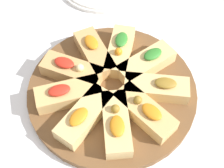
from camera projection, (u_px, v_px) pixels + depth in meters
ground_plane at (112, 93)px, 0.68m from camera, size 3.00×3.00×0.00m
serving_board at (112, 90)px, 0.68m from camera, size 0.36×0.36×0.02m
focaccia_slice_0 at (157, 88)px, 0.65m from camera, size 0.14×0.12×0.04m
focaccia_slice_1 at (146, 63)px, 0.69m from camera, size 0.08×0.14×0.04m
focaccia_slice_2 at (120, 50)px, 0.71m from camera, size 0.11×0.14×0.05m
focaccia_slice_3 at (94, 53)px, 0.70m from camera, size 0.14×0.10×0.04m
focaccia_slice_4 at (72, 70)px, 0.68m from camera, size 0.14×0.09×0.05m
focaccia_slice_5 at (68, 94)px, 0.64m from camera, size 0.11×0.14×0.04m
focaccia_slice_6 at (84, 116)px, 0.61m from camera, size 0.07×0.14×0.04m
focaccia_slice_7 at (116, 123)px, 0.60m from camera, size 0.13×0.13×0.05m
focaccia_slice_8 at (145, 111)px, 0.62m from camera, size 0.14×0.06×0.05m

